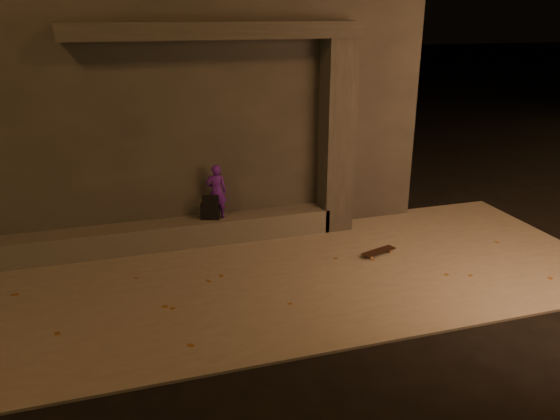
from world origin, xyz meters
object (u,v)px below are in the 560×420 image
object	(u,v)px
skateboarder	(217,191)
backpack	(210,210)
skateboard	(379,251)
column	(337,138)

from	to	relation	value
skateboarder	backpack	world-z (taller)	skateboarder
backpack	skateboard	size ratio (longest dim) A/B	0.67
column	backpack	world-z (taller)	column
skateboarder	column	bearing A→B (deg)	-168.14
backpack	skateboard	bearing A→B (deg)	-12.65
skateboarder	skateboard	size ratio (longest dim) A/B	1.43
column	skateboard	size ratio (longest dim) A/B	5.08
column	skateboard	bearing A→B (deg)	-80.65
column	backpack	distance (m)	2.73
skateboard	column	bearing A→B (deg)	81.58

